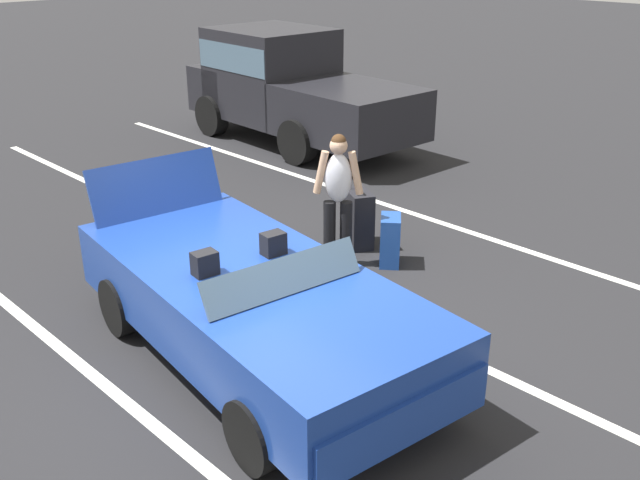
# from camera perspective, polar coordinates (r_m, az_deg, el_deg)

# --- Properties ---
(ground_plane) EXTENTS (80.00, 80.00, 0.00)m
(ground_plane) POSITION_cam_1_polar(r_m,az_deg,el_deg) (7.03, -5.11, -9.42)
(ground_plane) COLOR black
(lot_line_near) EXTENTS (18.00, 0.12, 0.01)m
(lot_line_near) POSITION_cam_1_polar(r_m,az_deg,el_deg) (6.46, -13.94, -13.40)
(lot_line_near) COLOR silver
(lot_line_near) RESTS_ON ground_plane
(lot_line_mid) EXTENTS (18.00, 0.12, 0.01)m
(lot_line_mid) POSITION_cam_1_polar(r_m,az_deg,el_deg) (7.89, 3.02, -5.48)
(lot_line_mid) COLOR silver
(lot_line_mid) RESTS_ON ground_plane
(lot_line_far) EXTENTS (18.00, 0.12, 0.01)m
(lot_line_far) POSITION_cam_1_polar(r_m,az_deg,el_deg) (9.86, 13.74, -0.04)
(lot_line_far) COLOR silver
(lot_line_far) RESTS_ON ground_plane
(convertible_car) EXTENTS (4.33, 2.27, 1.53)m
(convertible_car) POSITION_cam_1_polar(r_m,az_deg,el_deg) (6.59, -4.36, -5.84)
(convertible_car) COLOR navy
(convertible_car) RESTS_ON ground_plane
(suitcase_large_black) EXTENTS (0.56, 0.47, 0.97)m
(suitcase_large_black) POSITION_cam_1_polar(r_m,az_deg,el_deg) (9.33, 3.10, 1.71)
(suitcase_large_black) COLOR black
(suitcase_large_black) RESTS_ON ground_plane
(suitcase_medium_bright) EXTENTS (0.44, 0.46, 0.62)m
(suitcase_medium_bright) POSITION_cam_1_polar(r_m,az_deg,el_deg) (8.84, 5.58, -0.03)
(suitcase_medium_bright) COLOR #1E479E
(suitcase_medium_bright) RESTS_ON ground_plane
(traveler_person) EXTENTS (0.51, 0.46, 1.65)m
(traveler_person) POSITION_cam_1_polar(r_m,az_deg,el_deg) (8.56, 1.45, 3.74)
(traveler_person) COLOR black
(traveler_person) RESTS_ON ground_plane
(parked_pickup_truck_near) EXTENTS (5.08, 2.24, 2.10)m
(parked_pickup_truck_near) POSITION_cam_1_polar(r_m,az_deg,el_deg) (14.15, -2.64, 12.29)
(parked_pickup_truck_near) COLOR black
(parked_pickup_truck_near) RESTS_ON ground_plane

